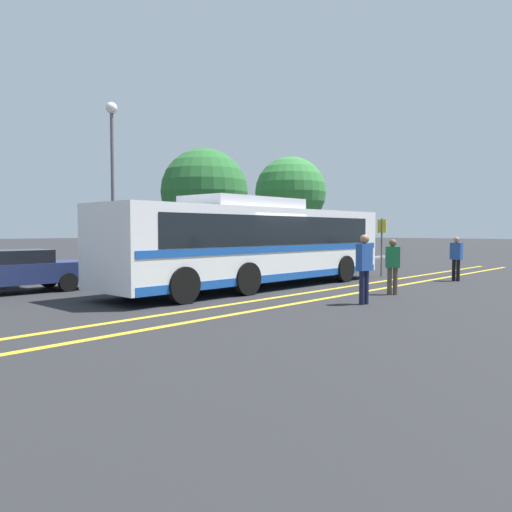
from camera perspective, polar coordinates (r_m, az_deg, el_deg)
The scene contains 13 objects.
ground_plane at distance 16.85m, azimuth 0.40°, elevation -3.71°, with size 220.00×220.00×0.00m, color #262628.
lane_strip_0 at distance 15.74m, azimuth 5.91°, elevation -4.19°, with size 0.20×31.58×0.01m, color gold.
lane_strip_1 at distance 15.08m, azimuth 9.47°, elevation -4.53°, with size 0.20×31.58×0.01m, color gold.
curb_strip at distance 21.44m, azimuth -11.40°, elevation -2.14°, with size 39.58×0.36×0.15m, color #99999E.
transit_bus at distance 17.02m, azimuth -0.04°, elevation 1.57°, with size 11.91×2.78×3.04m.
parked_car_1 at distance 17.27m, azimuth -26.11°, elevation -1.52°, with size 4.77×2.02×1.34m.
pedestrian_0 at distance 20.70m, azimuth 21.91°, elevation 0.01°, with size 0.25×0.44×1.71m.
pedestrian_1 at distance 15.68m, azimuth 15.35°, elevation -0.80°, with size 0.41×0.47×1.69m.
pedestrian_2 at distance 13.42m, azimuth 12.26°, elevation -0.93°, with size 0.45×0.29×1.85m.
bus_stop_sign at distance 21.79m, azimuth 14.17°, elevation 1.81°, with size 0.07×0.40×2.46m.
street_lamp at distance 21.55m, azimuth -16.11°, elevation 10.72°, with size 0.47×0.47×7.16m.
tree_0 at distance 25.46m, azimuth -5.92°, elevation 7.23°, with size 4.39×4.39×6.07m.
tree_1 at distance 30.90m, azimuth 3.96°, elevation 7.25°, with size 4.35×4.35×6.46m.
Camera 1 is at (-12.38, -11.26, 1.95)m, focal length 35.00 mm.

